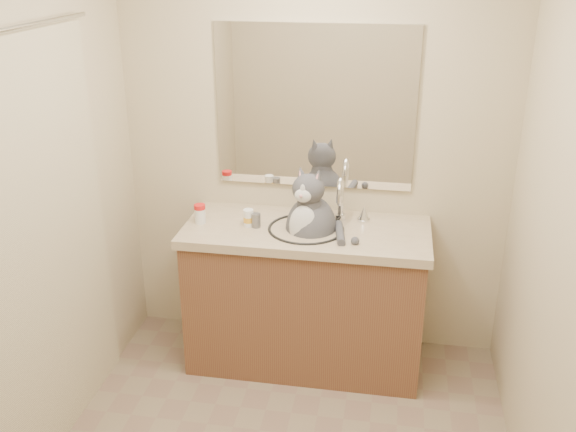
# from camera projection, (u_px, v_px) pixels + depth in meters

# --- Properties ---
(room) EXTENTS (2.22, 2.52, 2.42)m
(room) POSITION_uv_depth(u_px,v_px,m) (272.00, 244.00, 2.48)
(room) COLOR gray
(room) RESTS_ON ground
(vanity) EXTENTS (1.34, 0.59, 1.12)m
(vanity) POSITION_uv_depth(u_px,v_px,m) (306.00, 293.00, 3.65)
(vanity) COLOR brown
(vanity) RESTS_ON ground
(mirror) EXTENTS (1.10, 0.02, 0.90)m
(mirror) POSITION_uv_depth(u_px,v_px,m) (315.00, 108.00, 3.51)
(mirror) COLOR white
(mirror) RESTS_ON room
(shower_curtain) EXTENTS (0.02, 1.30, 1.93)m
(shower_curtain) POSITION_uv_depth(u_px,v_px,m) (41.00, 252.00, 2.80)
(shower_curtain) COLOR beige
(shower_curtain) RESTS_ON ground
(cat) EXTENTS (0.38, 0.40, 0.56)m
(cat) POSITION_uv_depth(u_px,v_px,m) (311.00, 225.00, 3.48)
(cat) COLOR #4D4D52
(cat) RESTS_ON vanity
(pill_bottle_redcap) EXTENTS (0.08, 0.08, 0.11)m
(pill_bottle_redcap) POSITION_uv_depth(u_px,v_px,m) (200.00, 214.00, 3.53)
(pill_bottle_redcap) COLOR white
(pill_bottle_redcap) RESTS_ON vanity
(pill_bottle_orange) EXTENTS (0.07, 0.07, 0.10)m
(pill_bottle_orange) POSITION_uv_depth(u_px,v_px,m) (248.00, 218.00, 3.50)
(pill_bottle_orange) COLOR white
(pill_bottle_orange) RESTS_ON vanity
(grey_canister) EXTENTS (0.06, 0.06, 0.08)m
(grey_canister) POSITION_uv_depth(u_px,v_px,m) (256.00, 220.00, 3.49)
(grey_canister) COLOR slate
(grey_canister) RESTS_ON vanity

